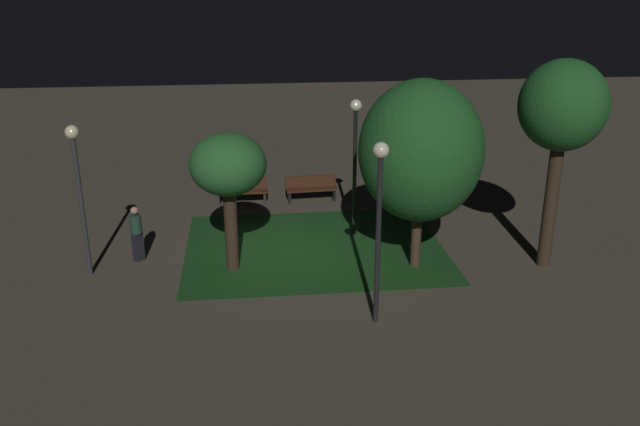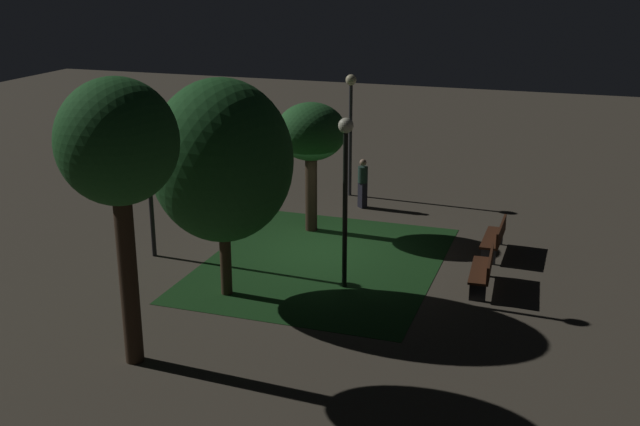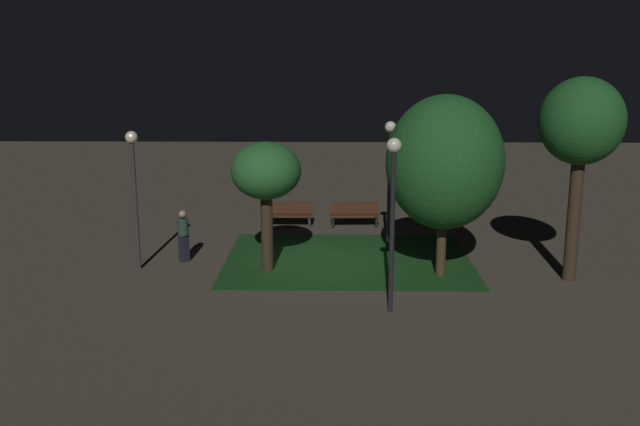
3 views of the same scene
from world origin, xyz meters
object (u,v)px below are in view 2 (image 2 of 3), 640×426
object	(u,v)px
bench_front_right	(484,270)
bench_near_trees	(496,237)
lamp_post_plaza_east	(351,113)
tree_back_left	(311,134)
pedestrian	(363,182)
tree_lawn_side	(118,147)
tree_left_canopy	(222,161)
lamp_post_plaza_west	(147,149)
lamp_post_near_wall	(345,173)

from	to	relation	value
bench_front_right	bench_near_trees	distance (m)	2.46
bench_front_right	lamp_post_plaza_east	size ratio (longest dim) A/B	0.44
bench_near_trees	lamp_post_plaza_east	xyz separation A→B (m)	(4.09, 5.35, 2.35)
tree_back_left	pedestrian	size ratio (longest dim) A/B	2.37
tree_lawn_side	tree_left_canopy	bearing A→B (deg)	-5.37
tree_lawn_side	lamp_post_plaza_east	size ratio (longest dim) A/B	1.38
tree_left_canopy	lamp_post_plaza_west	bearing A→B (deg)	60.34
lamp_post_plaza_east	lamp_post_near_wall	distance (m)	7.83
bench_front_right	lamp_post_plaza_east	distance (m)	8.77
tree_left_canopy	tree_back_left	bearing A→B (deg)	-4.43
bench_front_right	lamp_post_near_wall	bearing A→B (deg)	107.12
bench_front_right	lamp_post_near_wall	size ratio (longest dim) A/B	0.43
tree_left_canopy	lamp_post_plaza_west	world-z (taller)	tree_left_canopy
lamp_post_plaza_east	bench_front_right	bearing A→B (deg)	-140.76
tree_left_canopy	lamp_post_plaza_east	world-z (taller)	tree_left_canopy
tree_back_left	lamp_post_near_wall	size ratio (longest dim) A/B	0.91
bench_near_trees	bench_front_right	bearing A→B (deg)	180.00
tree_lawn_side	lamp_post_near_wall	xyz separation A→B (m)	(4.90, -2.88, -1.49)
bench_front_right	lamp_post_plaza_east	bearing A→B (deg)	39.24
lamp_post_near_wall	lamp_post_plaza_west	distance (m)	5.50
bench_near_trees	pedestrian	distance (m)	5.43
tree_left_canopy	lamp_post_plaza_west	xyz separation A→B (m)	(1.68, 2.94, -0.33)
pedestrian	lamp_post_near_wall	bearing A→B (deg)	-168.21
bench_front_right	tree_left_canopy	xyz separation A→B (m)	(-2.32, 5.79, 2.80)
bench_near_trees	lamp_post_plaza_east	bearing A→B (deg)	52.57
bench_front_right	tree_left_canopy	bearing A→B (deg)	111.82
tree_back_left	lamp_post_plaza_east	xyz separation A→B (m)	(3.83, -0.05, -0.08)
tree_lawn_side	bench_front_right	bearing A→B (deg)	-46.07
bench_near_trees	lamp_post_plaza_east	world-z (taller)	lamp_post_plaza_east
lamp_post_near_wall	bench_front_right	bearing A→B (deg)	-72.88
bench_front_right	lamp_post_plaza_west	xyz separation A→B (m)	(-0.64, 8.73, 2.48)
lamp_post_plaza_east	pedestrian	distance (m)	2.44
tree_back_left	bench_near_trees	bearing A→B (deg)	-92.78
bench_near_trees	tree_lawn_side	xyz separation A→B (m)	(-8.35, 6.12, 3.90)
bench_near_trees	tree_left_canopy	size ratio (longest dim) A/B	0.35
lamp_post_near_wall	pedestrian	size ratio (longest dim) A/B	2.61
bench_near_trees	tree_back_left	distance (m)	5.92
lamp_post_near_wall	pedestrian	xyz separation A→B (m)	(6.36, 1.33, -2.03)
lamp_post_near_wall	bench_near_trees	bearing A→B (deg)	-43.17
tree_back_left	lamp_post_near_wall	bearing A→B (deg)	-149.86
tree_left_canopy	lamp_post_plaza_west	size ratio (longest dim) A/B	1.20
lamp_post_plaza_west	tree_left_canopy	bearing A→B (deg)	-119.66
tree_back_left	tree_lawn_side	size ratio (longest dim) A/B	0.67
tree_lawn_side	lamp_post_plaza_west	bearing A→B (deg)	26.37
tree_lawn_side	lamp_post_plaza_west	distance (m)	6.04
lamp_post_plaza_west	pedestrian	distance (m)	7.60
lamp_post_plaza_west	lamp_post_near_wall	bearing A→B (deg)	-93.73
tree_back_left	pedestrian	bearing A→B (deg)	-17.42
tree_left_canopy	lamp_post_near_wall	size ratio (longest dim) A/B	1.23
tree_lawn_side	lamp_post_plaza_east	xyz separation A→B (m)	(12.44, -0.77, -1.55)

